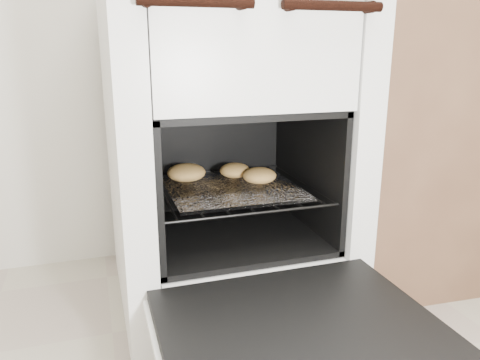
% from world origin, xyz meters
% --- Properties ---
extents(stove, '(0.64, 0.71, 0.98)m').
position_xyz_m(stove, '(0.02, 1.15, 0.48)').
color(stove, silver).
rests_on(stove, ground).
extents(oven_door, '(0.57, 0.45, 0.04)m').
position_xyz_m(oven_door, '(0.02, 0.61, 0.21)').
color(oven_door, black).
rests_on(oven_door, stove).
extents(oven_rack, '(0.46, 0.45, 0.01)m').
position_xyz_m(oven_rack, '(0.02, 1.07, 0.38)').
color(oven_rack, black).
rests_on(oven_rack, stove).
extents(foil_sheet, '(0.36, 0.32, 0.01)m').
position_xyz_m(foil_sheet, '(0.02, 1.05, 0.38)').
color(foil_sheet, white).
rests_on(foil_sheet, oven_rack).
extents(baked_rolls, '(0.34, 0.23, 0.05)m').
position_xyz_m(baked_rolls, '(0.01, 1.14, 0.41)').
color(baked_rolls, tan).
rests_on(baked_rolls, foil_sheet).
extents(counter, '(1.03, 0.72, 0.99)m').
position_xyz_m(counter, '(0.87, 1.21, 0.50)').
color(counter, brown).
rests_on(counter, ground).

